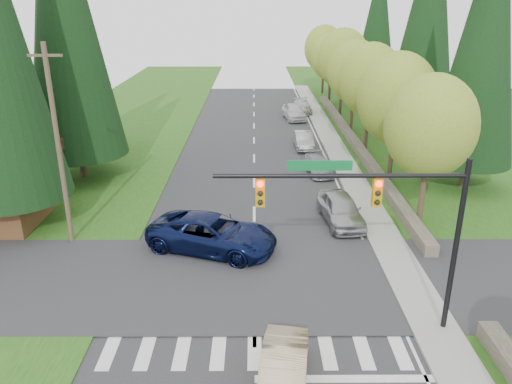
{
  "coord_description": "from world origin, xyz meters",
  "views": [
    {
      "loc": [
        -0.02,
        -11.38,
        11.73
      ],
      "look_at": [
        0.09,
        11.81,
        2.8
      ],
      "focal_mm": 35.0,
      "sensor_mm": 36.0,
      "label": 1
    }
  ],
  "objects_px": {
    "sedan_champagne": "(283,373)",
    "suv_navy": "(213,234)",
    "parked_car_b": "(318,165)",
    "parked_car_c": "(304,140)",
    "parked_car_d": "(294,112)",
    "parked_car_a": "(341,209)",
    "parked_car_e": "(302,107)"
  },
  "relations": [
    {
      "from": "sedan_champagne",
      "to": "parked_car_c",
      "type": "distance_m",
      "value": 28.41
    },
    {
      "from": "sedan_champagne",
      "to": "parked_car_b",
      "type": "xyz_separation_m",
      "value": [
        3.74,
        21.66,
        -0.09
      ]
    },
    {
      "from": "parked_car_d",
      "to": "parked_car_e",
      "type": "bearing_deg",
      "value": 62.06
    },
    {
      "from": "parked_car_b",
      "to": "parked_car_e",
      "type": "distance_m",
      "value": 20.66
    },
    {
      "from": "sedan_champagne",
      "to": "parked_car_a",
      "type": "bearing_deg",
      "value": 80.88
    },
    {
      "from": "parked_car_b",
      "to": "parked_car_a",
      "type": "bearing_deg",
      "value": -94.77
    },
    {
      "from": "parked_car_d",
      "to": "parked_car_e",
      "type": "distance_m",
      "value": 3.42
    },
    {
      "from": "sedan_champagne",
      "to": "suv_navy",
      "type": "bearing_deg",
      "value": 114.91
    },
    {
      "from": "parked_car_a",
      "to": "parked_car_b",
      "type": "xyz_separation_m",
      "value": [
        -0.2,
        8.69,
        -0.21
      ]
    },
    {
      "from": "suv_navy",
      "to": "parked_car_b",
      "type": "bearing_deg",
      "value": -10.02
    },
    {
      "from": "suv_navy",
      "to": "parked_car_c",
      "type": "relative_size",
      "value": 1.56
    },
    {
      "from": "sedan_champagne",
      "to": "suv_navy",
      "type": "xyz_separation_m",
      "value": [
        -2.99,
        9.69,
        0.2
      ]
    },
    {
      "from": "suv_navy",
      "to": "parked_car_b",
      "type": "height_order",
      "value": "suv_navy"
    },
    {
      "from": "parked_car_e",
      "to": "parked_car_d",
      "type": "bearing_deg",
      "value": -111.47
    },
    {
      "from": "parked_car_c",
      "to": "parked_car_d",
      "type": "relative_size",
      "value": 0.86
    },
    {
      "from": "parked_car_c",
      "to": "parked_car_d",
      "type": "bearing_deg",
      "value": 88.83
    },
    {
      "from": "parked_car_a",
      "to": "parked_car_c",
      "type": "relative_size",
      "value": 1.16
    },
    {
      "from": "parked_car_d",
      "to": "parked_car_e",
      "type": "relative_size",
      "value": 1.04
    },
    {
      "from": "sedan_champagne",
      "to": "parked_car_e",
      "type": "height_order",
      "value": "sedan_champagne"
    },
    {
      "from": "parked_car_d",
      "to": "parked_car_e",
      "type": "height_order",
      "value": "parked_car_d"
    },
    {
      "from": "parked_car_a",
      "to": "parked_car_e",
      "type": "relative_size",
      "value": 1.03
    },
    {
      "from": "suv_navy",
      "to": "parked_car_a",
      "type": "distance_m",
      "value": 7.66
    },
    {
      "from": "suv_navy",
      "to": "parked_car_a",
      "type": "xyz_separation_m",
      "value": [
        6.93,
        3.28,
        -0.08
      ]
    },
    {
      "from": "sedan_champagne",
      "to": "parked_car_b",
      "type": "bearing_deg",
      "value": 87.99
    },
    {
      "from": "suv_navy",
      "to": "parked_car_e",
      "type": "height_order",
      "value": "suv_navy"
    },
    {
      "from": "suv_navy",
      "to": "parked_car_a",
      "type": "height_order",
      "value": "suv_navy"
    },
    {
      "from": "sedan_champagne",
      "to": "parked_car_d",
      "type": "height_order",
      "value": "parked_car_d"
    },
    {
      "from": "sedan_champagne",
      "to": "parked_car_d",
      "type": "relative_size",
      "value": 0.88
    },
    {
      "from": "suv_navy",
      "to": "parked_car_a",
      "type": "bearing_deg",
      "value": -45.38
    },
    {
      "from": "parked_car_c",
      "to": "parked_car_b",
      "type": "bearing_deg",
      "value": -87.28
    },
    {
      "from": "parked_car_c",
      "to": "parked_car_e",
      "type": "height_order",
      "value": "parked_car_c"
    },
    {
      "from": "parked_car_a",
      "to": "parked_car_b",
      "type": "bearing_deg",
      "value": 85.18
    }
  ]
}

